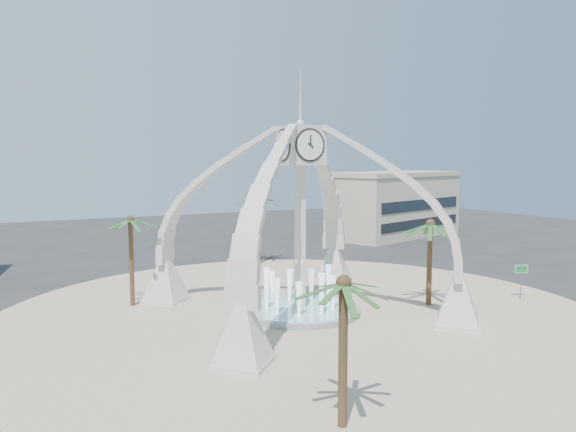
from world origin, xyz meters
name	(u,v)px	position (x,y,z in m)	size (l,w,h in m)	color
ground	(300,313)	(0.00, 0.00, 0.00)	(140.00, 140.00, 0.00)	#282828
plaza	(300,313)	(0.00, 0.00, 0.03)	(40.00, 40.00, 0.06)	tan
clock_tower	(300,216)	(0.00, 0.00, 6.49)	(17.94, 17.94, 16.30)	beige
fountain	(300,309)	(0.00, 0.00, 0.29)	(8.00, 8.00, 3.62)	gray
building_ne	(396,204)	(30.00, 28.00, 4.31)	(21.87, 14.17, 8.60)	#BBB192
palm_east	(430,225)	(8.95, -2.37, 5.67)	(5.13, 5.13, 6.51)	brown
palm_west	(130,221)	(-9.43, 6.98, 5.96)	(3.66, 3.66, 6.72)	brown
palm_north	(259,197)	(4.95, 17.31, 6.56)	(5.27, 5.27, 7.45)	brown
palm_south	(344,285)	(-6.25, -14.76, 5.51)	(4.96, 4.96, 6.29)	brown
street_sign	(521,273)	(16.16, -4.08, 1.90)	(0.92, 0.39, 2.66)	slate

